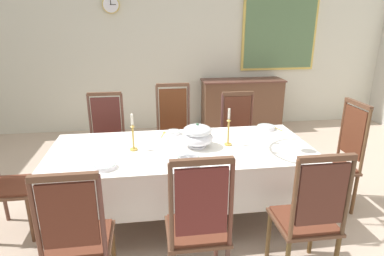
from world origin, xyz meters
The scene contains 24 objects.
ground centered at (0.00, 0.00, -0.02)m, with size 8.20×5.91×0.04m, color #BCA591.
back_wall centered at (0.00, 2.99, 1.56)m, with size 8.20×0.08×3.12m, color beige.
dining_table centered at (0.00, 0.03, 0.69)m, with size 2.44×1.05×0.76m.
tablecloth centered at (0.00, 0.03, 0.65)m, with size 2.46×1.07×0.42m.
chair_south_a centered at (-0.81, -0.90, 0.55)m, with size 0.44×0.42×1.07m.
chair_north_a centered at (-0.81, 0.97, 0.55)m, with size 0.44×0.42×1.09m.
chair_south_b centered at (0.01, -0.90, 0.56)m, with size 0.44×0.42×1.11m.
chair_north_b centered at (0.01, 0.97, 0.58)m, with size 0.44×0.42×1.18m.
chair_south_c centered at (0.83, -0.90, 0.55)m, with size 0.44×0.42×1.08m.
chair_north_c centered at (0.83, 0.96, 0.54)m, with size 0.44×0.42×1.05m.
chair_head_west centered at (-1.63, 0.03, 0.55)m, with size 0.42×0.44×1.08m.
chair_head_east centered at (1.63, 0.03, 0.57)m, with size 0.42×0.44×1.14m.
soup_tureen centered at (0.15, 0.03, 0.88)m, with size 0.30×0.30×0.24m.
candlestick_west centered at (-0.45, 0.03, 0.90)m, with size 0.07×0.07×0.35m.
candlestick_east centered at (0.45, 0.03, 0.91)m, with size 0.07×0.07×0.37m.
bowl_near_left centered at (0.98, 0.44, 0.78)m, with size 0.19×0.19×0.04m.
bowl_near_right centered at (-0.04, 0.43, 0.78)m, with size 0.16×0.16×0.03m.
bowl_far_left centered at (0.02, -0.32, 0.79)m, with size 0.19×0.19×0.05m.
bowl_far_right centered at (-0.67, -0.32, 0.78)m, with size 0.18×0.18×0.04m.
spoon_primary centered at (1.10, 0.46, 0.77)m, with size 0.06×0.17×0.01m.
spoon_secondary centered at (-0.15, 0.45, 0.77)m, with size 0.06×0.17×0.01m.
sideboard centered at (1.37, 2.68, 0.45)m, with size 1.44×0.48×0.90m.
mounted_clock centered at (-0.82, 2.92, 2.13)m, with size 0.28×0.06×0.28m.
framed_painting centered at (2.09, 2.93, 1.73)m, with size 1.37×0.05×1.42m.
Camera 1 is at (-0.30, -2.80, 1.92)m, focal length 30.37 mm.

